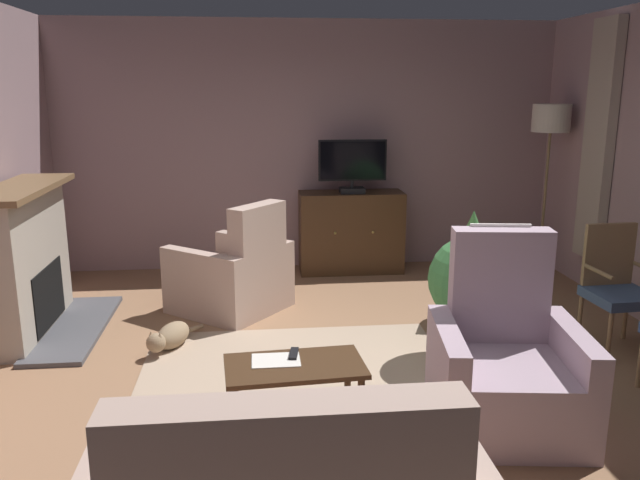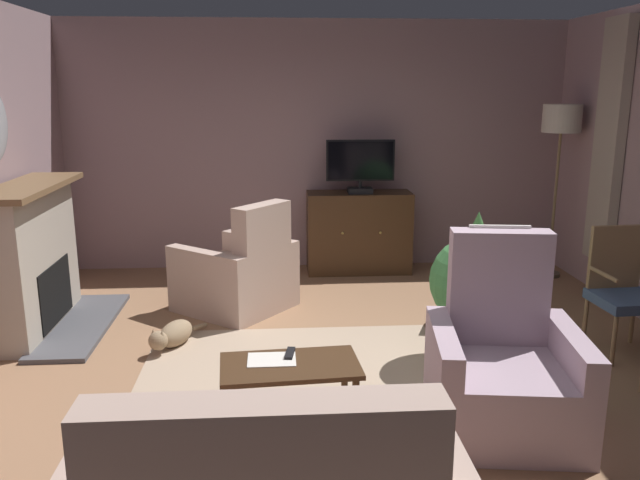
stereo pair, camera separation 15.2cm
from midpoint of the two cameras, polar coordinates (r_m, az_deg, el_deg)
name	(u,v)px [view 2 (the right image)]	position (r m, az deg, el deg)	size (l,w,h in m)	color
ground_plane	(344,382)	(4.80, 3.09, -12.51)	(6.30, 6.78, 0.04)	#936B4C
wall_back	(317,146)	(7.47, 0.28, 8.33)	(6.30, 0.10, 2.81)	gray
curtain_panel_far	(609,143)	(6.97, 24.91, 7.87)	(0.10, 0.44, 2.36)	#B2A393
rug_central	(297,380)	(4.76, -1.13, -12.35)	(2.32, 2.03, 0.01)	tan
fireplace	(34,262)	(6.03, -23.44, -1.81)	(0.83, 1.58, 1.28)	#4C4C51
tv_cabinet	(359,234)	(7.33, 4.06, 0.52)	(1.17, 0.47, 0.92)	black
television	(360,165)	(7.14, 4.22, 6.69)	(0.76, 0.20, 0.59)	black
coffee_table	(290,372)	(4.03, -1.58, -11.70)	(0.89, 0.53, 0.42)	#422B19
tv_remote	(290,353)	(4.12, -1.63, -10.07)	(0.17, 0.05, 0.02)	black
folded_newspaper	(272,360)	(4.06, -3.24, -10.59)	(0.30, 0.22, 0.01)	silver
armchair_angled_to_table	(503,371)	(4.23, 16.99, -11.11)	(1.00, 0.98, 1.22)	#AD93A3
armchair_near_window	(239,276)	(6.14, -6.56, -3.18)	(1.26, 1.25, 1.05)	#BC9E8E
side_chair_nearest_door	(623,288)	(5.65, 26.07, -3.89)	(0.51, 0.50, 1.00)	#42567A
potted_plant_leafy_by_curtain	(476,261)	(5.82, 14.47, -1.79)	(0.52, 0.52, 1.03)	#3D4C5B
potted_plant_small_fern_corner	(474,291)	(4.99, 14.42, -4.43)	(0.68, 0.68, 1.00)	beige
cat	(173,335)	(5.41, -12.16, -8.23)	(0.40, 0.66, 0.22)	#937A5B
floor_lamp	(561,128)	(7.44, 21.23, 9.26)	(0.41, 0.41, 1.90)	#4C4233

